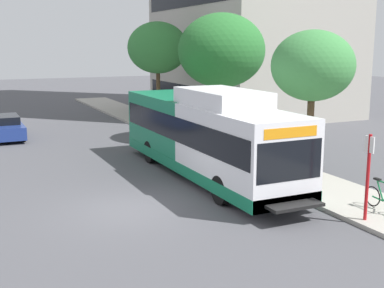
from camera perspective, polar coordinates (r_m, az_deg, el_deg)
The scene contains 8 objects.
ground_plane at distance 24.21m, azimuth -12.76°, elevation -1.73°, with size 120.00×120.00×0.00m, color #4C4C51.
sidewalk_curb at distance 24.79m, azimuth 4.27°, elevation -1.01°, with size 3.00×56.00×0.14m, color #A8A399.
transit_bus at distance 20.26m, azimuth 1.48°, elevation 0.98°, with size 2.58×12.25×3.65m.
bus_stop_sign_pole at distance 15.69m, azimuth 19.27°, elevation -2.87°, with size 0.10×0.36×2.60m.
street_tree_near_stop at distance 20.33m, azimuth 13.49°, elevation 8.54°, with size 3.24×3.24×5.72m.
street_tree_mid_block at distance 27.47m, azimuth 3.35°, elevation 10.49°, with size 4.67×4.67×6.83m.
street_tree_far_block at distance 35.45m, azimuth -3.90°, elevation 10.79°, with size 4.17×4.17×6.72m.
parked_car_far_lane at distance 30.69m, azimuth -20.35°, elevation 1.80°, with size 1.80×4.50×1.33m.
Camera 1 is at (-4.90, -15.11, 5.28)m, focal length 47.19 mm.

